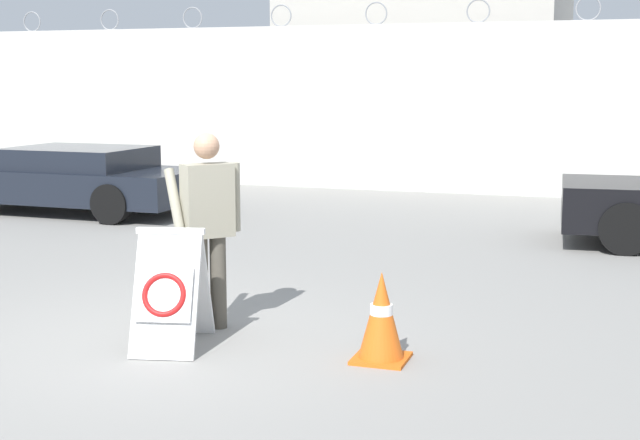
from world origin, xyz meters
name	(u,v)px	position (x,y,z in m)	size (l,w,h in m)	color
ground_plane	(159,340)	(0.00, 0.00, 0.00)	(90.00, 90.00, 0.00)	gray
perimeter_wall	(425,108)	(0.00, 11.15, 1.70)	(36.00, 0.30, 3.84)	silver
building_block	(436,74)	(-0.91, 16.88, 2.41)	(6.49, 7.48, 4.83)	beige
barricade_sign	(171,289)	(0.21, -0.15, 0.52)	(0.73, 0.97, 1.04)	white
security_guard	(208,220)	(0.27, 0.47, 1.02)	(0.65, 0.54, 1.81)	#514C42
traffic_cone_near	(381,317)	(2.02, 0.07, 0.37)	(0.44, 0.44, 0.75)	orange
parked_car_front_coupe	(70,178)	(-5.19, 6.36, 0.59)	(4.67, 2.08, 1.13)	black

